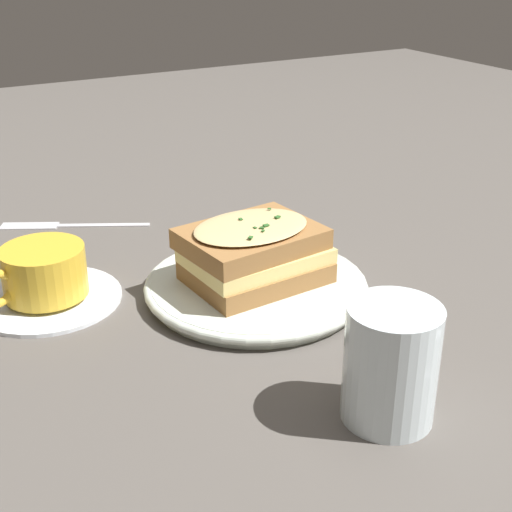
# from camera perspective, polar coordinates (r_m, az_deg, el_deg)

# --- Properties ---
(ground_plane) EXTENTS (2.40, 2.40, 0.00)m
(ground_plane) POSITION_cam_1_polar(r_m,az_deg,el_deg) (0.78, 1.12, -2.03)
(ground_plane) COLOR #514C47
(dinner_plate) EXTENTS (0.23, 0.23, 0.02)m
(dinner_plate) POSITION_cam_1_polar(r_m,az_deg,el_deg) (0.75, 0.00, -2.41)
(dinner_plate) COLOR silver
(dinner_plate) RESTS_ON ground_plane
(sandwich) EXTENTS (0.15, 0.12, 0.06)m
(sandwich) POSITION_cam_1_polar(r_m,az_deg,el_deg) (0.73, -0.17, 0.26)
(sandwich) COLOR olive
(sandwich) RESTS_ON dinner_plate
(teacup_with_saucer) EXTENTS (0.15, 0.15, 0.06)m
(teacup_with_saucer) POSITION_cam_1_polar(r_m,az_deg,el_deg) (0.76, -16.57, -1.83)
(teacup_with_saucer) COLOR white
(teacup_with_saucer) RESTS_ON ground_plane
(water_glass) EXTENTS (0.07, 0.07, 0.10)m
(water_glass) POSITION_cam_1_polar(r_m,az_deg,el_deg) (0.56, 10.73, -8.48)
(water_glass) COLOR silver
(water_glass) RESTS_ON ground_plane
(fork) EXTENTS (0.18, 0.10, 0.00)m
(fork) POSITION_cam_1_polar(r_m,az_deg,el_deg) (0.95, -15.63, 2.40)
(fork) COLOR silver
(fork) RESTS_ON ground_plane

